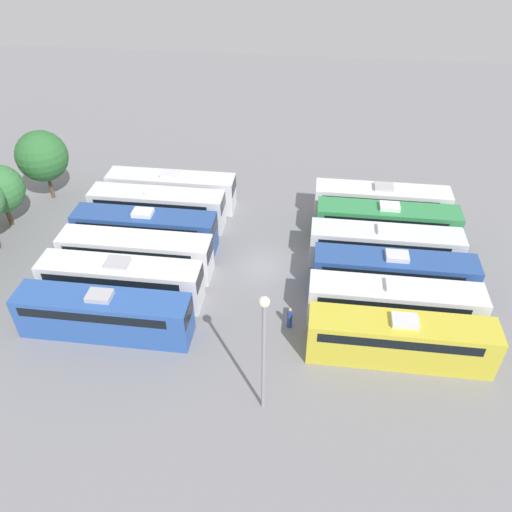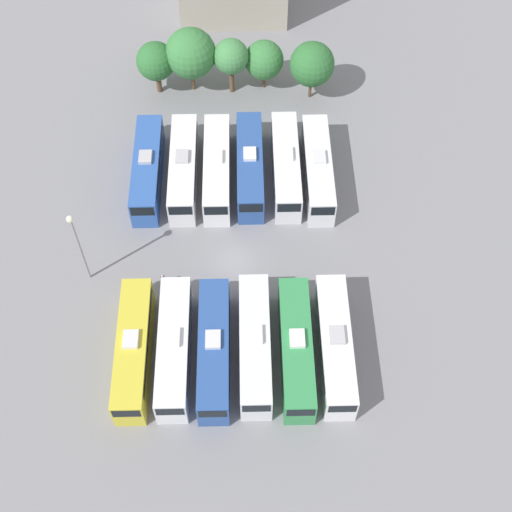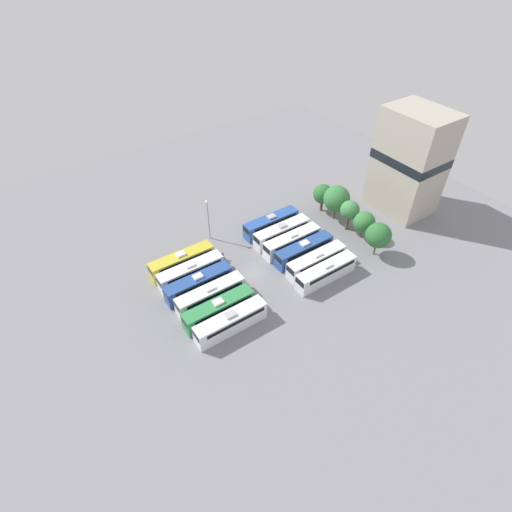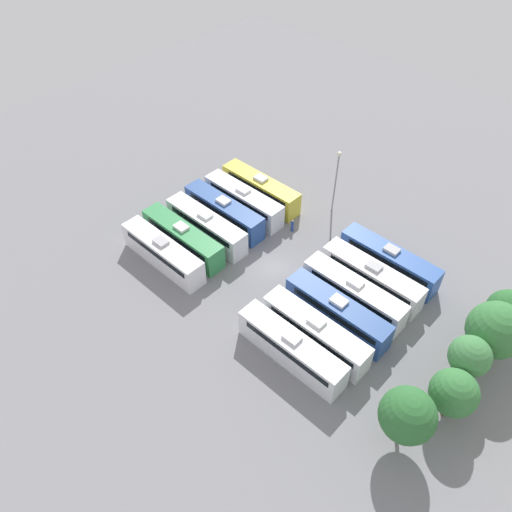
# 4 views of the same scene
# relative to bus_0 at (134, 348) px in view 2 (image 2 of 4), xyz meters

# --- Properties ---
(ground_plane) EXTENTS (113.11, 113.11, 0.00)m
(ground_plane) POSITION_rel_bus_0_xyz_m (8.11, 9.54, -1.75)
(ground_plane) COLOR gray
(bus_0) EXTENTS (2.48, 11.62, 3.54)m
(bus_0) POSITION_rel_bus_0_xyz_m (0.00, 0.00, 0.00)
(bus_0) COLOR gold
(bus_0) RESTS_ON ground_plane
(bus_1) EXTENTS (2.48, 11.62, 3.54)m
(bus_1) POSITION_rel_bus_0_xyz_m (3.25, 0.08, 0.00)
(bus_1) COLOR silver
(bus_1) RESTS_ON ground_plane
(bus_2) EXTENTS (2.48, 11.62, 3.54)m
(bus_2) POSITION_rel_bus_0_xyz_m (6.46, -0.16, 0.00)
(bus_2) COLOR #284C93
(bus_2) RESTS_ON ground_plane
(bus_3) EXTENTS (2.48, 11.62, 3.54)m
(bus_3) POSITION_rel_bus_0_xyz_m (9.75, 0.20, 0.00)
(bus_3) COLOR silver
(bus_3) RESTS_ON ground_plane
(bus_4) EXTENTS (2.48, 11.62, 3.54)m
(bus_4) POSITION_rel_bus_0_xyz_m (13.07, -0.20, 0.00)
(bus_4) COLOR #338C4C
(bus_4) RESTS_ON ground_plane
(bus_5) EXTENTS (2.48, 11.62, 3.54)m
(bus_5) POSITION_rel_bus_0_xyz_m (16.22, 0.03, 0.00)
(bus_5) COLOR white
(bus_5) RESTS_ON ground_plane
(bus_6) EXTENTS (2.48, 11.62, 3.54)m
(bus_6) POSITION_rel_bus_0_xyz_m (-0.15, 19.26, 0.00)
(bus_6) COLOR #2D56A8
(bus_6) RESTS_ON ground_plane
(bus_7) EXTENTS (2.48, 11.62, 3.54)m
(bus_7) POSITION_rel_bus_0_xyz_m (3.29, 19.28, 0.00)
(bus_7) COLOR silver
(bus_7) RESTS_ON ground_plane
(bus_8) EXTENTS (2.48, 11.62, 3.54)m
(bus_8) POSITION_rel_bus_0_xyz_m (6.50, 19.20, 0.00)
(bus_8) COLOR white
(bus_8) RESTS_ON ground_plane
(bus_9) EXTENTS (2.48, 11.62, 3.54)m
(bus_9) POSITION_rel_bus_0_xyz_m (9.67, 19.45, 0.00)
(bus_9) COLOR #284C93
(bus_9) RESTS_ON ground_plane
(bus_10) EXTENTS (2.48, 11.62, 3.54)m
(bus_10) POSITION_rel_bus_0_xyz_m (13.13, 19.40, 0.00)
(bus_10) COLOR silver
(bus_10) RESTS_ON ground_plane
(bus_11) EXTENTS (2.48, 11.62, 3.54)m
(bus_11) POSITION_rel_bus_0_xyz_m (16.17, 18.95, 0.00)
(bus_11) COLOR silver
(bus_11) RESTS_ON ground_plane
(worker_person) EXTENTS (0.36, 0.36, 1.72)m
(worker_person) POSITION_rel_bus_0_xyz_m (1.91, 7.01, -0.95)
(worker_person) COLOR navy
(worker_person) RESTS_ON ground_plane
(light_pole) EXTENTS (0.60, 0.60, 8.68)m
(light_pole) POSITION_rel_bus_0_xyz_m (-4.71, 8.10, 4.05)
(light_pole) COLOR gray
(light_pole) RESTS_ON ground_plane
(tree_0) EXTENTS (4.04, 4.04, 6.02)m
(tree_0) POSITION_rel_bus_0_xyz_m (0.15, 32.00, 2.22)
(tree_0) COLOR brown
(tree_0) RESTS_ON ground_plane
(tree_1) EXTENTS (5.27, 5.27, 7.37)m
(tree_1) POSITION_rel_bus_0_xyz_m (3.81, 32.26, 2.98)
(tree_1) COLOR brown
(tree_1) RESTS_ON ground_plane
(tree_2) EXTENTS (3.68, 3.68, 6.46)m
(tree_2) POSITION_rel_bus_0_xyz_m (7.94, 31.83, 2.82)
(tree_2) COLOR brown
(tree_2) RESTS_ON ground_plane
(tree_3) EXTENTS (4.12, 4.12, 5.67)m
(tree_3) POSITION_rel_bus_0_xyz_m (11.37, 32.43, 1.85)
(tree_3) COLOR brown
(tree_3) RESTS_ON ground_plane
(tree_4) EXTENTS (4.62, 4.62, 6.67)m
(tree_4) POSITION_rel_bus_0_xyz_m (16.23, 30.78, 2.59)
(tree_4) COLOR brown
(tree_4) RESTS_ON ground_plane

